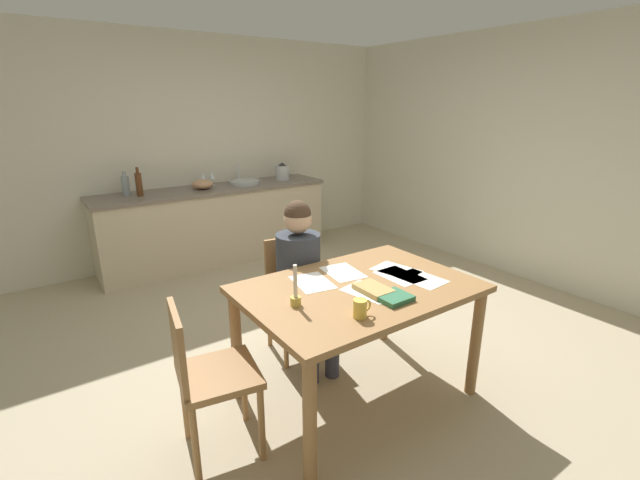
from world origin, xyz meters
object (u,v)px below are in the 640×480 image
object	(u,v)px
bottle_oil	(126,185)
mixing_bowl	(203,184)
chair_at_table	(294,290)
wine_glass_by_kettle	(203,177)
dining_table	(358,301)
coffee_mug	(361,308)
person_seated	(302,273)
stovetop_kettle	(282,172)
candlestick	(296,295)
bottle_vinegar	(139,184)
book_cookery	(373,289)
chair_side_empty	(207,374)
sink_unit	(244,182)
book_magazine	(394,297)
wine_glass_near_sink	(212,176)

from	to	relation	value
bottle_oil	mixing_bowl	bearing A→B (deg)	-7.46
chair_at_table	wine_glass_by_kettle	size ratio (longest dim) A/B	5.66
dining_table	coffee_mug	size ratio (longest dim) A/B	12.59
mixing_bowl	bottle_oil	bearing A→B (deg)	172.54
person_seated	mixing_bowl	xyz separation A→B (m)	(0.15, 2.34, 0.28)
person_seated	stovetop_kettle	bearing A→B (deg)	62.92
person_seated	candlestick	world-z (taller)	person_seated
bottle_vinegar	stovetop_kettle	bearing A→B (deg)	0.80
candlestick	stovetop_kettle	world-z (taller)	stovetop_kettle
book_cookery	chair_side_empty	bearing A→B (deg)	169.64
sink_unit	wine_glass_by_kettle	xyz separation A→B (m)	(-0.46, 0.15, 0.09)
dining_table	candlestick	xyz separation A→B (m)	(-0.45, -0.01, 0.17)
coffee_mug	person_seated	bearing A→B (deg)	76.89
candlestick	mixing_bowl	distance (m)	2.98
sink_unit	mixing_bowl	xyz separation A→B (m)	(-0.53, -0.02, 0.03)
chair_side_empty	book_cookery	xyz separation A→B (m)	(0.97, -0.18, 0.29)
coffee_mug	book_magazine	bearing A→B (deg)	9.80
dining_table	wine_glass_by_kettle	xyz separation A→B (m)	(0.18, 3.09, 0.33)
chair_at_table	candlestick	world-z (taller)	candlestick
mixing_bowl	chair_at_table	bearing A→B (deg)	-93.40
chair_side_empty	sink_unit	distance (m)	3.32
person_seated	chair_side_empty	distance (m)	1.06
dining_table	bottle_vinegar	world-z (taller)	bottle_vinegar
candlestick	book_cookery	distance (m)	0.48
book_magazine	stovetop_kettle	world-z (taller)	stovetop_kettle
book_magazine	book_cookery	world-z (taller)	book_cookery
candlestick	chair_at_table	bearing A→B (deg)	59.44
dining_table	person_seated	xyz separation A→B (m)	(-0.04, 0.57, 0.00)
coffee_mug	candlestick	distance (m)	0.37
coffee_mug	candlestick	size ratio (longest dim) A/B	0.47
dining_table	bottle_vinegar	size ratio (longest dim) A/B	4.59
wine_glass_near_sink	bottle_oil	bearing A→B (deg)	-176.14
coffee_mug	wine_glass_near_sink	bearing A→B (deg)	80.97
chair_side_empty	candlestick	xyz separation A→B (m)	(0.50, -0.07, 0.34)
chair_side_empty	wine_glass_by_kettle	distance (m)	3.27
chair_at_table	mixing_bowl	bearing A→B (deg)	86.60
candlestick	book_magazine	xyz separation A→B (m)	(0.49, -0.26, -0.05)
mixing_bowl	wine_glass_near_sink	xyz separation A→B (m)	(0.19, 0.17, 0.05)
candlestick	sink_unit	distance (m)	3.15
person_seated	mixing_bowl	size ratio (longest dim) A/B	4.91
wine_glass_by_kettle	bottle_vinegar	bearing A→B (deg)	-167.05
sink_unit	wine_glass_near_sink	xyz separation A→B (m)	(-0.34, 0.15, 0.09)
chair_at_table	wine_glass_near_sink	bearing A→B (deg)	82.40
book_magazine	coffee_mug	bearing A→B (deg)	-170.87
chair_at_table	person_seated	world-z (taller)	person_seated
sink_unit	bottle_oil	distance (m)	1.33
person_seated	mixing_bowl	world-z (taller)	person_seated
chair_side_empty	candlestick	bearing A→B (deg)	-8.11
chair_at_table	sink_unit	xyz separation A→B (m)	(0.66, 2.22, 0.43)
person_seated	book_cookery	xyz separation A→B (m)	(0.06, -0.69, 0.11)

